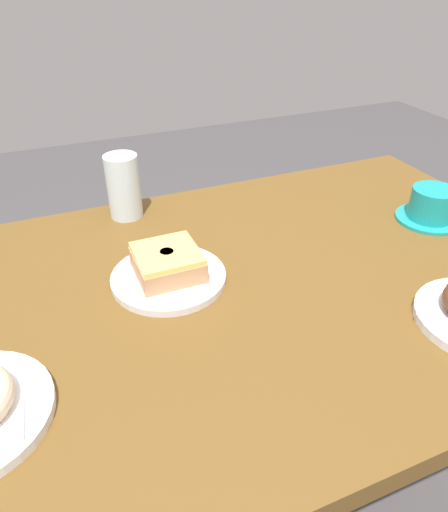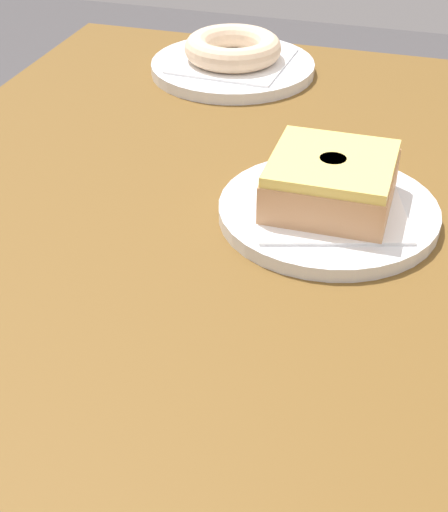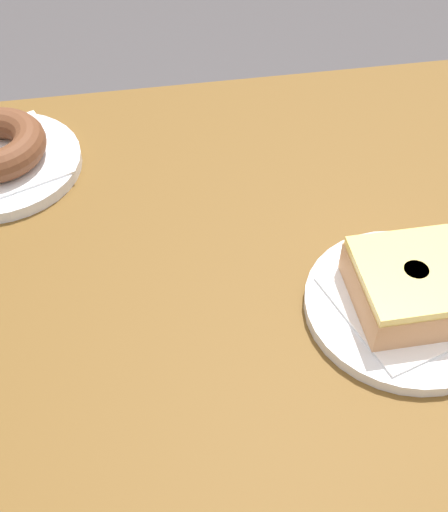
{
  "view_description": "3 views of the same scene",
  "coord_description": "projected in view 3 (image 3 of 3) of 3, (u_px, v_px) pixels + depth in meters",
  "views": [
    {
      "loc": [
        0.31,
        0.57,
        1.22
      ],
      "look_at": [
        0.05,
        -0.04,
        0.79
      ],
      "focal_mm": 33.15,
      "sensor_mm": 36.0,
      "label": 1
    },
    {
      "loc": [
        -0.42,
        -0.13,
        1.11
      ],
      "look_at": [
        0.03,
        0.0,
        0.78
      ],
      "focal_mm": 54.08,
      "sensor_mm": 36.0,
      "label": 2
    },
    {
      "loc": [
        -0.09,
        -0.41,
        1.25
      ],
      "look_at": [
        -0.01,
        0.02,
        0.78
      ],
      "focal_mm": 46.16,
      "sensor_mm": 36.0,
      "label": 3
    }
  ],
  "objects": [
    {
      "name": "napkin_glazed_square",
      "position": [
        406.0,
        301.0,
        0.62
      ],
      "size": [
        0.16,
        0.16,
        0.0
      ],
      "primitive_type": "cube",
      "rotation": [
        0.0,
        0.0,
        0.29
      ],
      "color": "white",
      "rests_on": "plate_glazed_square"
    },
    {
      "name": "table",
      "position": [
        241.0,
        335.0,
        0.7
      ],
      "size": [
        1.14,
        0.74,
        0.76
      ],
      "color": "brown",
      "rests_on": "ground_plane"
    },
    {
      "name": "donut_glazed_square",
      "position": [
        412.0,
        285.0,
        0.6
      ],
      "size": [
        0.1,
        0.1,
        0.04
      ],
      "color": "tan",
      "rests_on": "napkin_glazed_square"
    },
    {
      "name": "plate_glazed_square",
      "position": [
        405.0,
        306.0,
        0.62
      ],
      "size": [
        0.19,
        0.19,
        0.01
      ],
      "primitive_type": "cylinder",
      "color": "silver",
      "rests_on": "table"
    }
  ]
}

